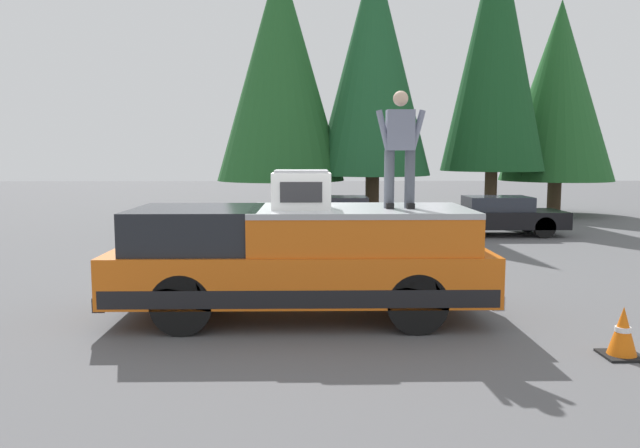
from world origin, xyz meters
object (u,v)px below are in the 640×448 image
object	(u,v)px
compressor_unit	(301,190)
person_on_truck_bed	(400,146)
parked_car_navy	(333,216)
parked_car_black	(494,216)
pickup_truck	(301,260)
traffic_cone	(623,333)

from	to	relation	value
compressor_unit	person_on_truck_bed	xyz separation A→B (m)	(0.09, -1.43, 0.62)
parked_car_navy	parked_car_black	bearing A→B (deg)	-90.68
pickup_truck	compressor_unit	size ratio (longest dim) A/B	6.60
parked_car_black	parked_car_navy	size ratio (longest dim) A/B	1.00
parked_car_black	person_on_truck_bed	bearing A→B (deg)	155.47
pickup_truck	traffic_cone	distance (m)	4.38
compressor_unit	person_on_truck_bed	size ratio (longest dim) A/B	0.50
person_on_truck_bed	parked_car_black	bearing A→B (deg)	-24.53
pickup_truck	person_on_truck_bed	bearing A→B (deg)	-93.44
compressor_unit	parked_car_navy	xyz separation A→B (m)	(9.47, -0.83, -1.35)
compressor_unit	traffic_cone	size ratio (longest dim) A/B	1.35
compressor_unit	parked_car_black	size ratio (longest dim) A/B	0.20
pickup_truck	person_on_truck_bed	world-z (taller)	person_on_truck_bed
person_on_truck_bed	traffic_cone	bearing A→B (deg)	-126.28
pickup_truck	parked_car_black	bearing A→B (deg)	-31.66
pickup_truck	parked_car_black	xyz separation A→B (m)	(9.24, -5.70, -0.29)
parked_car_navy	pickup_truck	bearing A→B (deg)	174.85
compressor_unit	person_on_truck_bed	world-z (taller)	person_on_truck_bed
person_on_truck_bed	parked_car_navy	bearing A→B (deg)	3.68
parked_car_black	traffic_cone	world-z (taller)	parked_car_black
person_on_truck_bed	parked_car_black	xyz separation A→B (m)	(9.32, -4.25, -1.97)
parked_car_navy	traffic_cone	world-z (taller)	parked_car_navy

